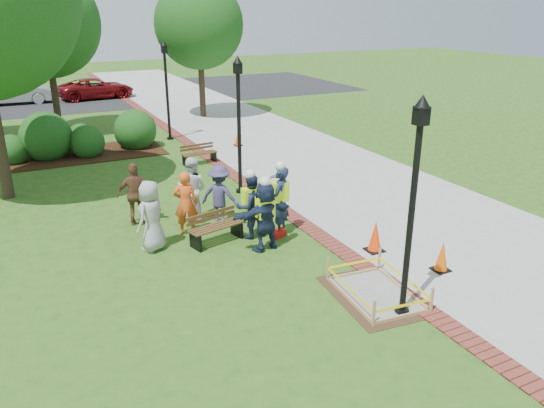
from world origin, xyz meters
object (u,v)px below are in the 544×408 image
lamp_near (413,194)px  bench_near (216,233)px  cone_front (442,257)px  hivis_worker_b (280,199)px  wet_concrete_pad (377,285)px  hivis_worker_a (265,214)px  hivis_worker_c (251,204)px

lamp_near → bench_near: bearing=113.6°
cone_front → hivis_worker_b: bearing=123.5°
wet_concrete_pad → bench_near: bench_near is taller
cone_front → lamp_near: size_ratio=0.17×
wet_concrete_pad → cone_front: 1.99m
cone_front → hivis_worker_a: bearing=137.4°
bench_near → cone_front: size_ratio=2.08×
hivis_worker_a → lamp_near: bearing=-73.7°
bench_near → cone_front: 5.46m
wet_concrete_pad → hivis_worker_c: hivis_worker_c is taller
bench_near → hivis_worker_a: hivis_worker_a is taller
hivis_worker_b → hivis_worker_a: bearing=-137.7°
wet_concrete_pad → hivis_worker_b: size_ratio=1.23×
lamp_near → hivis_worker_b: (-0.37, 4.50, -1.50)m
hivis_worker_a → cone_front: bearing=-42.6°
wet_concrete_pad → hivis_worker_a: bearing=109.7°
lamp_near → hivis_worker_b: bearing=94.7°
wet_concrete_pad → hivis_worker_b: hivis_worker_b is taller
hivis_worker_c → hivis_worker_b: bearing=-11.8°
wet_concrete_pad → lamp_near: bearing=-87.8°
lamp_near → hivis_worker_c: size_ratio=2.33×
wet_concrete_pad → lamp_near: size_ratio=0.57×
hivis_worker_b → hivis_worker_c: size_ratio=1.09×
wet_concrete_pad → bench_near: size_ratio=1.61×
hivis_worker_a → hivis_worker_c: size_ratio=1.03×
bench_near → hivis_worker_b: bearing=-7.3°
wet_concrete_pad → bench_near: 4.43m
cone_front → lamp_near: (-1.94, -1.01, 2.13)m
cone_front → hivis_worker_a: (-3.06, 2.81, 0.58)m
wet_concrete_pad → hivis_worker_c: size_ratio=1.34×
lamp_near → hivis_worker_a: lamp_near is taller
wet_concrete_pad → cone_front: cone_front is taller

